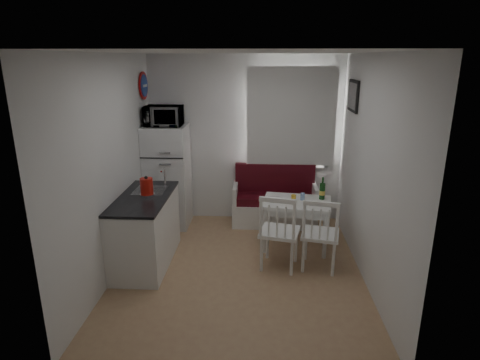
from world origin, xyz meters
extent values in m
cube|color=tan|center=(0.00, 0.00, 0.00)|extent=(3.00, 3.50, 0.02)
cube|color=white|center=(0.00, 0.00, 2.60)|extent=(3.00, 3.50, 0.02)
cube|color=white|center=(0.00, 1.75, 1.30)|extent=(3.00, 0.02, 2.60)
cube|color=white|center=(0.00, -1.75, 1.30)|extent=(3.00, 0.02, 2.60)
cube|color=white|center=(-1.50, 0.00, 1.30)|extent=(0.02, 3.50, 2.60)
cube|color=white|center=(1.50, 0.00, 1.30)|extent=(0.02, 3.50, 2.60)
cube|color=white|center=(0.70, 1.72, 1.62)|extent=(1.22, 0.06, 1.47)
cube|color=white|center=(0.70, 1.65, 1.68)|extent=(1.35, 0.02, 1.50)
cube|color=white|center=(-1.20, 0.15, 0.43)|extent=(0.60, 1.30, 0.86)
cube|color=black|center=(-1.20, 0.15, 0.89)|extent=(0.62, 1.32, 0.03)
cube|color=#99999E|center=(-1.18, 0.40, 0.85)|extent=(0.40, 0.40, 0.10)
cylinder|color=silver|center=(-1.02, 0.58, 1.03)|extent=(0.02, 0.02, 0.26)
cylinder|color=navy|center=(-1.47, 1.45, 2.15)|extent=(0.03, 0.40, 0.40)
cube|color=black|center=(1.48, 1.10, 2.05)|extent=(0.04, 0.52, 0.42)
cube|color=white|center=(0.48, 1.48, 0.18)|extent=(1.32, 0.51, 0.36)
cube|color=#4D0C16|center=(0.48, 1.48, 0.42)|extent=(1.25, 0.47, 0.12)
cube|color=#4D0C16|center=(0.48, 1.67, 0.71)|extent=(1.25, 0.10, 0.47)
cube|color=white|center=(0.75, 0.69, 0.66)|extent=(0.99, 0.76, 0.04)
cube|color=white|center=(0.75, 0.69, 0.59)|extent=(0.88, 0.66, 0.11)
cylinder|color=white|center=(0.75, 0.69, 0.32)|extent=(0.05, 0.05, 0.64)
cube|color=white|center=(0.50, 0.12, 0.47)|extent=(0.55, 0.53, 0.04)
cube|color=white|center=(0.50, -0.07, 0.74)|extent=(0.44, 0.14, 0.49)
cube|color=white|center=(1.00, 0.12, 0.46)|extent=(0.52, 0.50, 0.04)
cube|color=white|center=(1.00, -0.07, 0.71)|extent=(0.42, 0.13, 0.47)
cube|color=white|center=(-1.18, 1.40, 0.79)|extent=(0.63, 0.63, 1.58)
imported|color=white|center=(-1.18, 1.35, 1.73)|extent=(0.54, 0.36, 0.30)
cylinder|color=#B8180E|center=(-1.15, 0.17, 1.02)|extent=(0.19, 0.19, 0.25)
cylinder|color=yellow|center=(0.70, 0.64, 0.73)|extent=(0.06, 0.06, 0.11)
cylinder|color=#88AAE7|center=(0.83, 0.74, 0.73)|extent=(0.06, 0.06, 0.10)
cylinder|color=white|center=(0.45, 0.71, 0.69)|extent=(0.25, 0.25, 0.02)
camera|label=1|loc=(0.25, -4.45, 2.55)|focal=30.00mm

